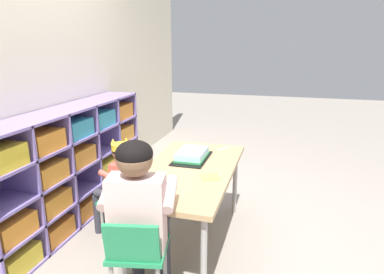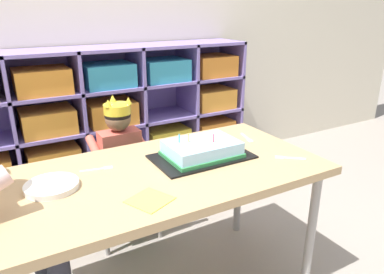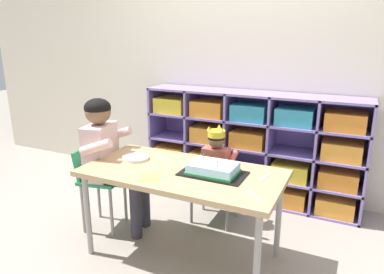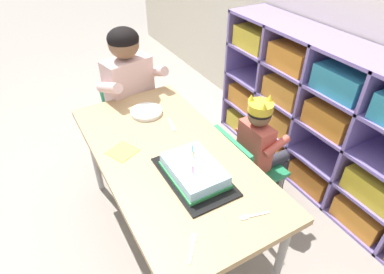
% 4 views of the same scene
% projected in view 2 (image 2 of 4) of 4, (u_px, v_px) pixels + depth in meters
% --- Properties ---
extents(storage_cubby_shelf, '(1.97, 0.34, 0.99)m').
position_uv_depth(storage_cubby_shelf, '(113.00, 127.00, 2.43)').
color(storage_cubby_shelf, '#7F6BB2').
rests_on(storage_cubby_shelf, ground).
extents(activity_table, '(1.30, 0.65, 0.63)m').
position_uv_depth(activity_table, '(161.00, 182.00, 1.43)').
color(activity_table, tan).
rests_on(activity_table, ground).
extents(classroom_chair_blue, '(0.37, 0.33, 0.59)m').
position_uv_depth(classroom_chair_blue, '(126.00, 183.00, 1.92)').
color(classroom_chair_blue, '#238451').
rests_on(classroom_chair_blue, ground).
extents(child_with_crown, '(0.30, 0.31, 0.80)m').
position_uv_depth(child_with_crown, '(118.00, 151.00, 1.95)').
color(child_with_crown, '#D15647').
rests_on(child_with_crown, ground).
extents(birthday_cake_on_tray, '(0.41, 0.25, 0.11)m').
position_uv_depth(birthday_cake_on_tray, '(202.00, 151.00, 1.52)').
color(birthday_cake_on_tray, black).
rests_on(birthday_cake_on_tray, activity_table).
extents(paper_plate_stack, '(0.19, 0.19, 0.02)m').
position_uv_depth(paper_plate_stack, '(52.00, 186.00, 1.27)').
color(paper_plate_stack, white).
rests_on(paper_plate_stack, activity_table).
extents(paper_napkin_square, '(0.17, 0.17, 0.00)m').
position_uv_depth(paper_napkin_square, '(150.00, 200.00, 1.19)').
color(paper_napkin_square, '#F4DB4C').
rests_on(paper_napkin_square, activity_table).
extents(fork_near_child_seat, '(0.05, 0.13, 0.00)m').
position_uv_depth(fork_near_child_seat, '(247.00, 138.00, 1.75)').
color(fork_near_child_seat, white).
rests_on(fork_near_child_seat, activity_table).
extents(fork_at_table_front_edge, '(0.13, 0.04, 0.00)m').
position_uv_depth(fork_at_table_front_edge, '(99.00, 169.00, 1.42)').
color(fork_at_table_front_edge, white).
rests_on(fork_at_table_front_edge, activity_table).
extents(fork_scattered_mid_table, '(0.11, 0.09, 0.00)m').
position_uv_depth(fork_scattered_mid_table, '(288.00, 158.00, 1.52)').
color(fork_scattered_mid_table, white).
rests_on(fork_scattered_mid_table, activity_table).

